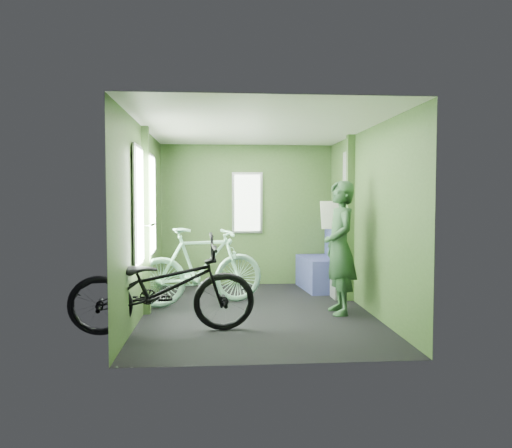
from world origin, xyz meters
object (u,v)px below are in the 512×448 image
Objects in this scene: bicycle_mint at (201,305)px; passenger at (340,247)px; bicycle_black at (164,335)px; waste_box at (341,271)px; bench_seat at (323,269)px.

bicycle_mint is 1.06× the size of passenger.
waste_box is (2.31, 1.73, 0.39)m from bicycle_black.
bicycle_black is at bearing -143.19° from waste_box.
waste_box reaches higher than bicycle_mint.
passenger is at bearing -74.08° from bicycle_black.
bench_seat reaches higher than bicycle_mint.
bicycle_black is 1.11× the size of bicycle_mint.
bench_seat is (2.20, 2.44, 0.31)m from bicycle_black.
passenger reaches higher than bench_seat.
bicycle_black is at bearing 148.21° from bicycle_mint.
waste_box is at bearing -58.60° from bicycle_black.
bench_seat reaches higher than waste_box.
waste_box is at bearing 162.48° from passenger.
bench_seat is at bearing 172.63° from passenger.
waste_box is (1.97, 0.34, 0.39)m from bicycle_mint.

